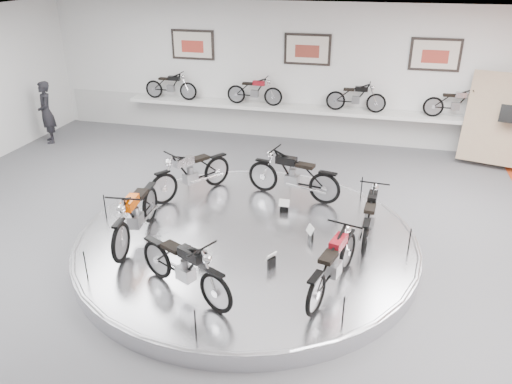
% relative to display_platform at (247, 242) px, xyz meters
% --- Properties ---
extents(floor, '(16.00, 16.00, 0.00)m').
position_rel_display_platform_xyz_m(floor, '(0.00, -0.30, -0.15)').
color(floor, '#545457').
rests_on(floor, ground).
extents(ceiling, '(16.00, 16.00, 0.00)m').
position_rel_display_platform_xyz_m(ceiling, '(0.00, -0.30, 3.85)').
color(ceiling, white).
rests_on(ceiling, wall_back).
extents(wall_back, '(16.00, 0.00, 16.00)m').
position_rel_display_platform_xyz_m(wall_back, '(0.00, 6.70, 1.85)').
color(wall_back, silver).
rests_on(wall_back, floor).
extents(dado_band, '(15.68, 0.04, 1.10)m').
position_rel_display_platform_xyz_m(dado_band, '(0.00, 6.68, 0.40)').
color(dado_band, '#BCBCBA').
rests_on(dado_band, floor).
extents(display_platform, '(6.40, 6.40, 0.30)m').
position_rel_display_platform_xyz_m(display_platform, '(0.00, 0.00, 0.00)').
color(display_platform, silver).
rests_on(display_platform, floor).
extents(platform_rim, '(6.40, 6.40, 0.10)m').
position_rel_display_platform_xyz_m(platform_rim, '(0.00, 0.00, 0.12)').
color(platform_rim, '#B2B2BA').
rests_on(platform_rim, display_platform).
extents(shelf, '(11.00, 0.55, 0.10)m').
position_rel_display_platform_xyz_m(shelf, '(0.00, 6.40, 0.85)').
color(shelf, silver).
rests_on(shelf, wall_back).
extents(poster_left, '(1.35, 0.06, 0.88)m').
position_rel_display_platform_xyz_m(poster_left, '(-3.50, 6.66, 2.55)').
color(poster_left, beige).
rests_on(poster_left, wall_back).
extents(poster_center, '(1.35, 0.06, 0.88)m').
position_rel_display_platform_xyz_m(poster_center, '(0.00, 6.66, 2.55)').
color(poster_center, beige).
rests_on(poster_center, wall_back).
extents(poster_right, '(1.35, 0.06, 0.88)m').
position_rel_display_platform_xyz_m(poster_right, '(3.50, 6.66, 2.55)').
color(poster_right, beige).
rests_on(poster_right, wall_back).
extents(shelf_bike_a, '(1.22, 0.43, 0.73)m').
position_rel_display_platform_xyz_m(shelf_bike_a, '(-4.20, 6.40, 1.27)').
color(shelf_bike_a, black).
rests_on(shelf_bike_a, shelf).
extents(shelf_bike_b, '(1.22, 0.43, 0.73)m').
position_rel_display_platform_xyz_m(shelf_bike_b, '(-1.50, 6.40, 1.27)').
color(shelf_bike_b, maroon).
rests_on(shelf_bike_b, shelf).
extents(shelf_bike_c, '(1.22, 0.43, 0.73)m').
position_rel_display_platform_xyz_m(shelf_bike_c, '(1.50, 6.40, 1.27)').
color(shelf_bike_c, black).
rests_on(shelf_bike_c, shelf).
extents(shelf_bike_d, '(1.22, 0.43, 0.73)m').
position_rel_display_platform_xyz_m(shelf_bike_d, '(4.20, 6.40, 1.27)').
color(shelf_bike_d, '#A3A3A7').
rests_on(shelf_bike_d, shelf).
extents(bike_a, '(0.67, 1.65, 0.95)m').
position_rel_display_platform_xyz_m(bike_a, '(2.23, 0.52, 0.62)').
color(bike_a, black).
rests_on(bike_a, display_platform).
extents(bike_b, '(1.91, 1.02, 1.07)m').
position_rel_display_platform_xyz_m(bike_b, '(0.54, 1.86, 0.68)').
color(bike_b, black).
rests_on(bike_b, display_platform).
extents(bike_c, '(1.52, 1.85, 1.06)m').
position_rel_display_platform_xyz_m(bike_c, '(-1.66, 1.45, 0.68)').
color(bike_c, '#A3A3A7').
rests_on(bike_c, display_platform).
extents(bike_d, '(0.83, 1.90, 1.08)m').
position_rel_display_platform_xyz_m(bike_d, '(-1.92, -0.65, 0.69)').
color(bike_d, '#C84300').
rests_on(bike_d, display_platform).
extents(bike_e, '(1.78, 1.29, 1.00)m').
position_rel_display_platform_xyz_m(bike_e, '(-0.44, -1.99, 0.65)').
color(bike_e, black).
rests_on(bike_e, display_platform).
extents(bike_f, '(1.01, 1.79, 1.00)m').
position_rel_display_platform_xyz_m(bike_f, '(1.75, -1.33, 0.65)').
color(bike_f, maroon).
rests_on(bike_f, display_platform).
extents(visitor, '(0.77, 0.80, 1.84)m').
position_rel_display_platform_xyz_m(visitor, '(-7.40, 4.49, 0.77)').
color(visitor, black).
rests_on(visitor, floor).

